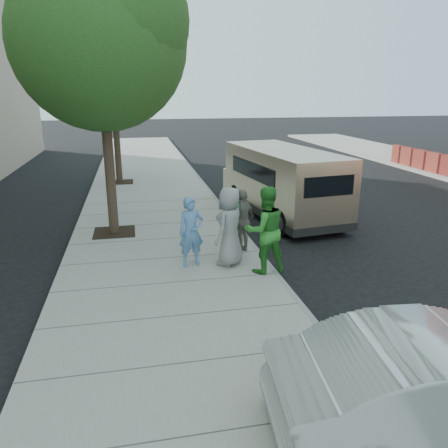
{
  "coord_description": "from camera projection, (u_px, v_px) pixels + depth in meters",
  "views": [
    {
      "loc": [
        -1.61,
        -10.31,
        4.16
      ],
      "look_at": [
        0.42,
        -0.49,
        1.1
      ],
      "focal_mm": 35.0,
      "sensor_mm": 36.0,
      "label": 1
    }
  ],
  "objects": [
    {
      "name": "person_striped_polo",
      "position": [
        242.0,
        221.0,
        11.15
      ],
      "size": [
        0.99,
        0.96,
        1.66
      ],
      "primitive_type": "imported",
      "rotation": [
        0.0,
        0.0,
        3.89
      ],
      "color": "slate",
      "rests_on": "sidewalk"
    },
    {
      "name": "tree_near",
      "position": [
        101.0,
        35.0,
        11.37
      ],
      "size": [
        4.62,
        4.6,
        7.53
      ],
      "color": "black",
      "rests_on": "sidewalk"
    },
    {
      "name": "sidewalk",
      "position": [
        165.0,
        261.0,
        10.96
      ],
      "size": [
        5.0,
        60.0,
        0.15
      ],
      "primitive_type": "cube",
      "color": "gray",
      "rests_on": "ground"
    },
    {
      "name": "ground",
      "position": [
        204.0,
        260.0,
        11.18
      ],
      "size": [
        120.0,
        120.0,
        0.0
      ],
      "primitive_type": "plane",
      "color": "black",
      "rests_on": "ground"
    },
    {
      "name": "parking_meter",
      "position": [
        234.0,
        217.0,
        10.57
      ],
      "size": [
        0.31,
        0.12,
        1.49
      ],
      "rotation": [
        0.0,
        0.0,
        -0.04
      ],
      "color": "gray",
      "rests_on": "sidewalk"
    },
    {
      "name": "person_green_shirt",
      "position": [
        265.0,
        230.0,
        9.85
      ],
      "size": [
        1.05,
        0.86,
        2.01
      ],
      "primitive_type": "imported",
      "rotation": [
        0.0,
        0.0,
        3.25
      ],
      "color": "#2E8A2D",
      "rests_on": "sidewalk"
    },
    {
      "name": "person_gray_shirt",
      "position": [
        230.0,
        226.0,
        10.31
      ],
      "size": [
        1.06,
        1.09,
        1.89
      ],
      "primitive_type": "imported",
      "rotation": [
        0.0,
        0.0,
        3.99
      ],
      "color": "gray",
      "rests_on": "sidewalk"
    },
    {
      "name": "van",
      "position": [
        281.0,
        181.0,
        14.91
      ],
      "size": [
        2.82,
        6.42,
        2.31
      ],
      "rotation": [
        0.0,
        0.0,
        0.13
      ],
      "color": "#CAB091",
      "rests_on": "ground"
    },
    {
      "name": "curb_face",
      "position": [
        258.0,
        254.0,
        11.44
      ],
      "size": [
        0.12,
        60.0,
        0.16
      ],
      "primitive_type": "cube",
      "color": "gray",
      "rests_on": "ground"
    },
    {
      "name": "tree_far",
      "position": [
        113.0,
        73.0,
        18.68
      ],
      "size": [
        3.92,
        3.8,
        6.49
      ],
      "color": "black",
      "rests_on": "sidewalk"
    },
    {
      "name": "person_officer",
      "position": [
        191.0,
        232.0,
        10.26
      ],
      "size": [
        0.67,
        0.51,
        1.67
      ],
      "primitive_type": "imported",
      "rotation": [
        0.0,
        0.0,
        0.19
      ],
      "color": "#5987BE",
      "rests_on": "sidewalk"
    }
  ]
}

